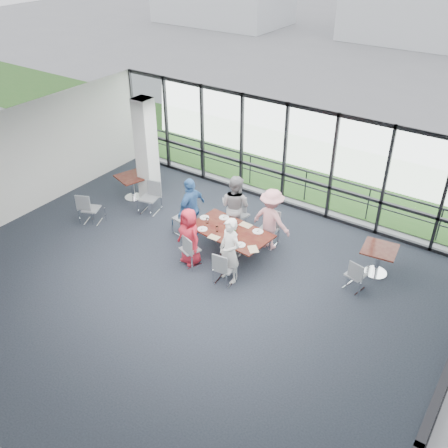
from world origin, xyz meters
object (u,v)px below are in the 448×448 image
Objects in this scene: diner_far_right at (271,220)px; chair_main_nl at (190,249)px; chair_main_fl at (238,215)px; chair_spare_lb at (149,198)px; side_table_left at (132,180)px; diner_far_left at (235,206)px; chair_main_end at (184,218)px; side_table_right at (379,253)px; diner_near_right at (230,251)px; main_table at (231,234)px; chair_main_fr at (268,230)px; structural_column at (147,150)px; chair_spare_r at (356,275)px; chair_spare_la at (91,209)px; chair_main_nr at (225,268)px; diner_near_left at (189,237)px; diner_end at (191,209)px.

diner_far_right is 2.26m from chair_main_nl.
chair_main_fl is at bearing 106.56° from chair_main_nl.
side_table_left is at bearing -34.54° from chair_spare_lb.
diner_far_left is 1.47m from chair_main_end.
diner_near_right is at bearing -141.78° from side_table_right.
chair_main_fr is (0.58, 0.93, -0.16)m from main_table.
chair_main_fr reaches higher than main_table.
diner_near_right reaches higher than main_table.
diner_near_right is (4.79, -1.71, 0.23)m from side_table_left.
chair_spare_r is at bearing -5.37° from structural_column.
chair_main_nr is at bearing -25.74° from chair_spare_la.
diner_far_left reaches higher than chair_main_fr.
chair_spare_lb reaches higher than chair_spare_r.
diner_near_right reaches higher than side_table_left.
chair_spare_la is (-2.54, -1.06, -0.04)m from chair_main_end.
chair_main_fl is (-0.06, 0.26, -0.42)m from diner_far_left.
diner_near_right is 3.99m from chair_spare_lb.
chair_main_fr is 3.80m from chair_spare_lb.
chair_spare_r reaches higher than side_table_left.
chair_main_nr is at bearing -137.11° from chair_spare_r.
side_table_right is at bearing -169.95° from diner_far_left.
chair_main_nl is at bearing 166.16° from chair_main_nr.
main_table is 2.64× the size of chair_spare_r.
chair_main_fr is at bearing 173.73° from chair_spare_lb.
chair_main_nl is 0.91× the size of chair_main_fr.
diner_near_right reaches higher than diner_near_left.
chair_spare_lb is at bearing 12.27° from diner_far_right.
chair_main_fr is (4.80, 0.11, -0.15)m from side_table_left.
main_table is at bearing -158.17° from chair_spare_r.
diner_far_left is 1.10m from chair_main_fr.
diner_near_left is at bearing 84.53° from diner_far_left.
diner_far_left is 1.83× the size of chair_main_end.
side_table_left is at bearing 151.14° from chair_main_nr.
diner_far_right reaches higher than side_table_right.
side_table_left is 1.17× the size of chair_spare_la.
structural_column is 3.28× the size of chair_main_fl.
structural_column is at bearing -172.24° from chair_spare_r.
diner_end is 2.14× the size of chair_spare_r.
chair_main_nr is (1.89, -1.16, -0.46)m from diner_end.
chair_main_fl is at bearing 4.80° from chair_spare_la.
diner_far_right is at bearing 0.74° from side_table_left.
chair_main_nr is at bearing 91.26° from diner_far_right.
diner_far_right is at bearing -177.07° from chair_main_fl.
diner_near_right reaches higher than chair_main_nr.
diner_near_left is at bearing 51.27° from chair_main_end.
diner_end is at bearing 168.58° from diner_near_right.
side_table_left is (-0.41, -0.33, -0.97)m from structural_column.
diner_far_left reaches higher than chair_main_nl.
diner_far_right is at bearing 102.59° from diner_near_right.
structural_column is 2.08× the size of diner_near_left.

